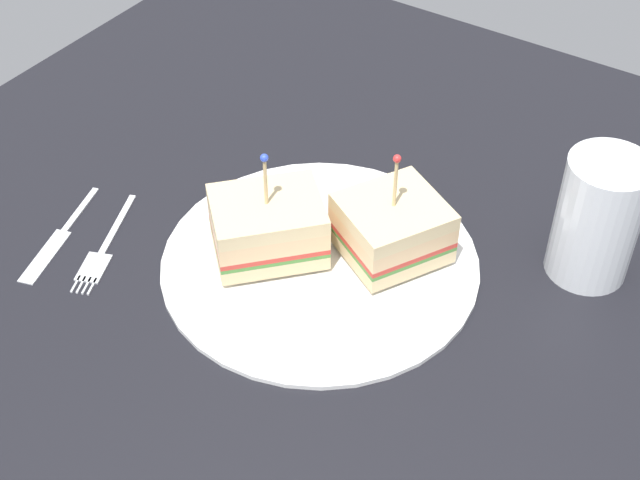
% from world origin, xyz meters
% --- Properties ---
extents(ground_plane, '(0.91, 0.91, 0.02)m').
position_xyz_m(ground_plane, '(0.00, 0.00, -0.01)').
color(ground_plane, black).
extents(plate, '(0.28, 0.28, 0.01)m').
position_xyz_m(plate, '(0.00, 0.00, 0.00)').
color(plate, white).
rests_on(plate, ground_plane).
extents(sandwich_half_front, '(0.11, 0.11, 0.10)m').
position_xyz_m(sandwich_half_front, '(-0.04, 0.05, 0.03)').
color(sandwich_half_front, beige).
rests_on(sandwich_half_front, plate).
extents(sandwich_half_back, '(0.12, 0.12, 0.10)m').
position_xyz_m(sandwich_half_back, '(0.02, -0.04, 0.04)').
color(sandwich_half_back, beige).
rests_on(sandwich_half_back, plate).
extents(drink_glass, '(0.07, 0.07, 0.12)m').
position_xyz_m(drink_glass, '(-0.12, 0.20, 0.05)').
color(drink_glass, silver).
rests_on(drink_glass, ground_plane).
extents(fork, '(0.13, 0.06, 0.00)m').
position_xyz_m(fork, '(0.10, -0.17, 0.00)').
color(fork, silver).
rests_on(fork, ground_plane).
extents(knife, '(0.13, 0.05, 0.00)m').
position_xyz_m(knife, '(0.10, -0.22, 0.00)').
color(knife, silver).
rests_on(knife, ground_plane).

